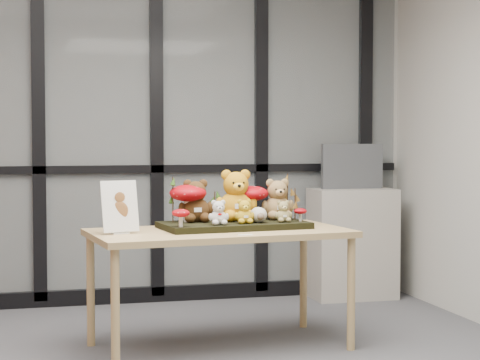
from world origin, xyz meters
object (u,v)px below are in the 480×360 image
object	(u,v)px
bear_tan_back	(277,197)
bear_white_bow	(218,211)
plush_cream_hedgehog	(258,214)
mushroom_front_left	(181,217)
bear_small_yellow	(244,210)
mushroom_back_right	(252,201)
display_table	(219,241)
bear_beige_small	(283,210)
sign_holder	(120,209)
mushroom_back_left	(188,201)
cabinet	(352,243)
mushroom_front_right	(300,214)
bear_brown_medium	(195,198)
diorama_tray	(234,225)
monitor	(352,166)

from	to	relation	value
bear_tan_back	bear_white_bow	bearing A→B (deg)	-157.10
plush_cream_hedgehog	mushroom_front_left	size ratio (longest dim) A/B	0.91
bear_small_yellow	mushroom_back_right	size ratio (longest dim) A/B	0.69
display_table	bear_beige_small	world-z (taller)	bear_beige_small
bear_small_yellow	sign_holder	size ratio (longest dim) A/B	0.53
mushroom_back_left	mushroom_back_right	bearing A→B (deg)	8.72
cabinet	mushroom_front_right	bearing A→B (deg)	-123.63
mushroom_front_left	sign_holder	size ratio (longest dim) A/B	0.38
bear_small_yellow	bear_beige_small	world-z (taller)	bear_small_yellow
plush_cream_hedgehog	bear_tan_back	bearing A→B (deg)	40.10
bear_brown_medium	mushroom_back_right	size ratio (longest dim) A/B	1.23
bear_white_bow	sign_holder	world-z (taller)	sign_holder
bear_tan_back	bear_beige_small	distance (m)	0.20
diorama_tray	bear_tan_back	world-z (taller)	bear_tan_back
sign_holder	cabinet	bearing A→B (deg)	20.57
diorama_tray	bear_white_bow	world-z (taller)	bear_white_bow
diorama_tray	cabinet	bearing A→B (deg)	37.64
plush_cream_hedgehog	cabinet	distance (m)	1.82
mushroom_back_right	sign_holder	xyz separation A→B (m)	(-0.88, -0.27, -0.01)
display_table	plush_cream_hedgehog	world-z (taller)	plush_cream_hedgehog
bear_tan_back	sign_holder	distance (m)	1.07
bear_beige_small	plush_cream_hedgehog	world-z (taller)	bear_beige_small
bear_white_bow	cabinet	xyz separation A→B (m)	(1.43, 1.41, -0.41)
bear_tan_back	monitor	world-z (taller)	monitor
bear_small_yellow	bear_white_bow	size ratio (longest dim) A/B	0.99
diorama_tray	monitor	bearing A→B (deg)	38.05
mushroom_back_right	bear_small_yellow	bearing A→B (deg)	-115.04
mushroom_back_left	monitor	distance (m)	2.00
mushroom_back_left	cabinet	xyz separation A→B (m)	(1.58, 1.19, -0.46)
diorama_tray	plush_cream_hedgehog	xyz separation A→B (m)	(0.14, -0.07, 0.07)
diorama_tray	mushroom_front_right	bearing A→B (deg)	-13.82
bear_brown_medium	sign_holder	distance (m)	0.54
mushroom_front_left	plush_cream_hedgehog	bearing A→B (deg)	13.86
diorama_tray	bear_beige_small	bearing A→B (deg)	-20.27
bear_small_yellow	mushroom_front_right	bearing A→B (deg)	0.48
plush_cream_hedgehog	cabinet	world-z (taller)	cabinet
bear_beige_small	cabinet	distance (m)	1.72
bear_beige_small	mushroom_front_left	world-z (taller)	bear_beige_small
bear_white_bow	monitor	distance (m)	2.03
bear_beige_small	sign_holder	size ratio (longest dim) A/B	0.47
mushroom_back_left	monitor	size ratio (longest dim) A/B	0.51
mushroom_front_right	cabinet	world-z (taller)	cabinet
bear_brown_medium	sign_holder	size ratio (longest dim) A/B	0.93
bear_tan_back	mushroom_front_right	size ratio (longest dim) A/B	3.16
bear_beige_small	mushroom_back_right	world-z (taller)	mushroom_back_right
bear_tan_back	bear_white_bow	size ratio (longest dim) A/B	1.72
cabinet	bear_brown_medium	bearing A→B (deg)	-142.16
bear_brown_medium	monitor	distance (m)	1.95
mushroom_back_left	mushroom_front_left	distance (m)	0.30
diorama_tray	plush_cream_hedgehog	bearing A→B (deg)	-35.08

